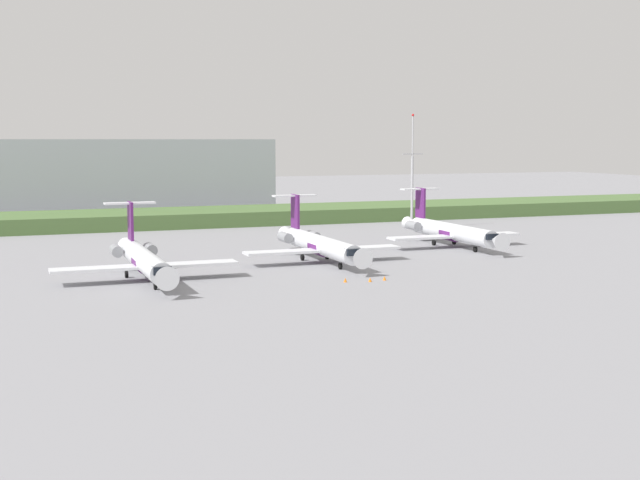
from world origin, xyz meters
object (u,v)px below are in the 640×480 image
at_px(safety_cone_front_marker, 345,280).
at_px(safety_cone_rear_marker, 385,278).
at_px(regional_jet_nearest, 144,259).
at_px(antenna_mast, 412,181).
at_px(regional_jet_second, 319,244).
at_px(safety_cone_mid_marker, 370,280).
at_px(regional_jet_third, 450,231).

relative_size(safety_cone_front_marker, safety_cone_rear_marker, 1.00).
height_order(regional_jet_nearest, safety_cone_rear_marker, regional_jet_nearest).
distance_m(antenna_mast, safety_cone_front_marker, 65.44).
bearing_deg(antenna_mast, safety_cone_front_marker, -124.10).
bearing_deg(regional_jet_second, safety_cone_mid_marker, -91.20).
bearing_deg(antenna_mast, regional_jet_nearest, -144.17).
bearing_deg(safety_cone_front_marker, regional_jet_second, 79.39).
bearing_deg(regional_jet_second, regional_jet_nearest, -165.40).
distance_m(regional_jet_third, safety_cone_mid_marker, 38.39).
distance_m(regional_jet_second, antenna_mast, 49.17).
bearing_deg(safety_cone_rear_marker, regional_jet_second, 95.53).
distance_m(antenna_mast, safety_cone_rear_marker, 63.09).
xyz_separation_m(regional_jet_third, safety_cone_front_marker, (-29.58, -26.73, -2.26)).
bearing_deg(safety_cone_mid_marker, safety_cone_rear_marker, 11.18).
bearing_deg(regional_jet_nearest, safety_cone_mid_marker, -24.91).
relative_size(antenna_mast, safety_cone_mid_marker, 40.61).
bearing_deg(safety_cone_rear_marker, antenna_mast, 59.99).
distance_m(regional_jet_third, antenna_mast, 28.59).
distance_m(safety_cone_front_marker, safety_cone_mid_marker, 3.07).
relative_size(antenna_mast, safety_cone_front_marker, 40.61).
distance_m(antenna_mast, safety_cone_mid_marker, 64.54).
xyz_separation_m(safety_cone_mid_marker, safety_cone_rear_marker, (2.16, 0.43, 0.00)).
distance_m(regional_jet_second, safety_cone_front_marker, 18.29).
height_order(regional_jet_second, antenna_mast, antenna_mast).
xyz_separation_m(regional_jet_third, safety_cone_mid_marker, (-26.63, -27.56, -2.26)).
bearing_deg(safety_cone_rear_marker, regional_jet_third, 47.95).
bearing_deg(regional_jet_nearest, antenna_mast, 35.83).
distance_m(regional_jet_nearest, safety_cone_front_marker, 25.33).
xyz_separation_m(regional_jet_third, antenna_mast, (6.75, 26.94, 6.75)).
xyz_separation_m(regional_jet_nearest, safety_cone_mid_marker, (25.62, -11.90, -2.26)).
bearing_deg(safety_cone_rear_marker, safety_cone_front_marker, 175.47).
xyz_separation_m(regional_jet_second, safety_cone_front_marker, (-3.34, -17.84, -2.26)).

